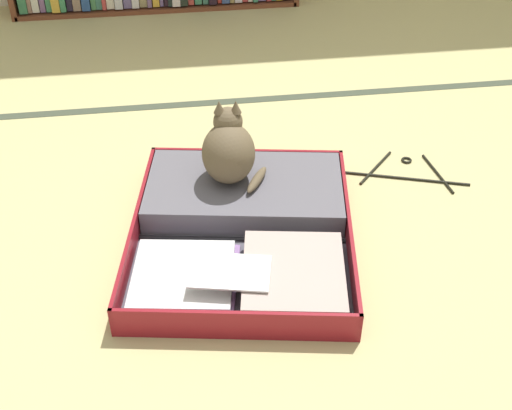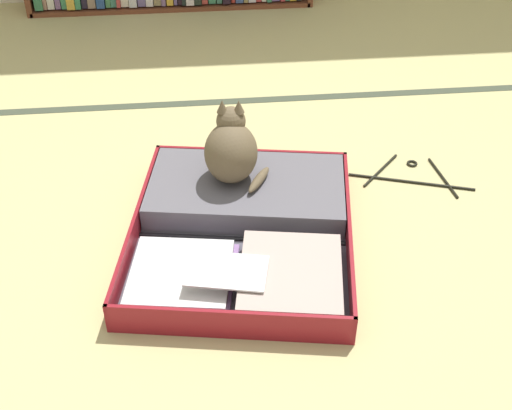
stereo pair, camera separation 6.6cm
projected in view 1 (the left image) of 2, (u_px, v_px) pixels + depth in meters
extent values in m
plane|color=tan|center=(254.00, 277.00, 2.15)|extent=(10.00, 10.00, 0.00)
cube|color=#3C4535|center=(220.00, 102.00, 3.02)|extent=(4.80, 0.05, 0.00)
cube|color=brown|center=(158.00, 5.00, 3.89)|extent=(1.56, 0.22, 0.02)
cube|color=maroon|center=(239.00, 287.00, 2.10)|extent=(0.77, 0.53, 0.01)
cube|color=maroon|center=(235.00, 325.00, 1.91)|extent=(0.70, 0.13, 0.11)
cube|color=maroon|center=(125.00, 273.00, 2.08)|extent=(0.08, 0.41, 0.11)
cube|color=maroon|center=(354.00, 278.00, 2.07)|extent=(0.08, 0.41, 0.11)
cube|color=#4D4A55|center=(239.00, 284.00, 2.10)|extent=(0.74, 0.50, 0.01)
cube|color=maroon|center=(245.00, 204.00, 2.43)|extent=(0.77, 0.53, 0.01)
cube|color=maroon|center=(247.00, 162.00, 2.56)|extent=(0.70, 0.13, 0.11)
cube|color=maroon|center=(146.00, 192.00, 2.41)|extent=(0.08, 0.41, 0.11)
cube|color=maroon|center=(344.00, 196.00, 2.39)|extent=(0.08, 0.41, 0.11)
cube|color=#4D4A55|center=(245.00, 202.00, 2.42)|extent=(0.74, 0.50, 0.01)
cylinder|color=black|center=(242.00, 240.00, 2.26)|extent=(0.68, 0.13, 0.02)
cube|color=#8D68A0|center=(187.00, 282.00, 2.09)|extent=(0.36, 0.39, 0.01)
cube|color=silver|center=(183.00, 275.00, 2.09)|extent=(0.35, 0.35, 0.02)
cube|color=slate|center=(293.00, 281.00, 2.09)|extent=(0.36, 0.38, 0.02)
cube|color=#2B251E|center=(294.00, 279.00, 2.06)|extent=(0.36, 0.38, 0.02)
cube|color=#B49E94|center=(294.00, 272.00, 2.05)|extent=(0.36, 0.39, 0.02)
cube|color=white|center=(230.00, 272.00, 2.02)|extent=(0.27, 0.20, 0.01)
cube|color=#5A5860|center=(245.00, 192.00, 2.40)|extent=(0.73, 0.49, 0.09)
cylinder|color=black|center=(195.00, 163.00, 2.55)|extent=(0.02, 0.02, 0.10)
cylinder|color=black|center=(299.00, 164.00, 2.54)|extent=(0.02, 0.02, 0.10)
cube|color=white|center=(272.00, 320.00, 1.91)|extent=(0.04, 0.01, 0.03)
cube|color=#31863E|center=(173.00, 319.00, 1.92)|extent=(0.03, 0.01, 0.02)
cube|color=white|center=(184.00, 315.00, 1.91)|extent=(0.03, 0.01, 0.02)
cube|color=red|center=(160.00, 318.00, 1.92)|extent=(0.03, 0.01, 0.02)
ellipsoid|color=brown|center=(229.00, 153.00, 2.32)|extent=(0.21, 0.23, 0.21)
ellipsoid|color=brown|center=(229.00, 155.00, 2.40)|extent=(0.14, 0.09, 0.11)
sphere|color=brown|center=(228.00, 122.00, 2.30)|extent=(0.10, 0.10, 0.10)
cone|color=brown|center=(236.00, 107.00, 2.26)|extent=(0.04, 0.04, 0.04)
cone|color=brown|center=(219.00, 107.00, 2.26)|extent=(0.04, 0.04, 0.04)
sphere|color=gold|center=(233.00, 114.00, 2.33)|extent=(0.02, 0.02, 0.02)
sphere|color=gold|center=(223.00, 114.00, 2.33)|extent=(0.02, 0.02, 0.02)
ellipsoid|color=brown|center=(257.00, 180.00, 2.35)|extent=(0.11, 0.15, 0.03)
cylinder|color=black|center=(406.00, 178.00, 2.56)|extent=(0.45, 0.15, 0.01)
cylinder|color=black|center=(376.00, 168.00, 2.61)|extent=(0.18, 0.20, 0.01)
cylinder|color=black|center=(438.00, 174.00, 2.58)|extent=(0.04, 0.25, 0.01)
torus|color=black|center=(406.00, 160.00, 2.65)|extent=(0.05, 0.05, 0.01)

